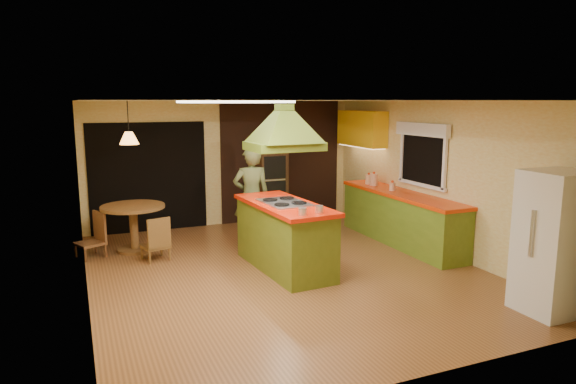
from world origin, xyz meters
name	(u,v)px	position (x,y,z in m)	size (l,w,h in m)	color
ground	(285,271)	(0.00, 0.00, 0.00)	(6.50, 6.50, 0.00)	brown
room_walls	(285,188)	(0.00, 0.00, 1.25)	(5.50, 6.50, 6.50)	beige
ceiling_plane	(285,101)	(0.00, 0.00, 2.50)	(6.50, 6.50, 0.00)	silver
brick_panel	(281,161)	(1.25, 3.23, 1.25)	(2.64, 0.03, 2.50)	#381E14
nook_opening	(149,177)	(-1.50, 3.23, 1.05)	(2.20, 0.03, 2.10)	black
right_counter	(401,218)	(2.45, 0.60, 0.46)	(0.62, 3.05, 0.92)	olive
upper_cabinets	(362,128)	(2.57, 2.20, 1.95)	(0.34, 1.40, 0.70)	yellow
window_right	(422,144)	(2.70, 0.40, 1.77)	(0.12, 1.35, 1.06)	black
fluor_panel	(235,102)	(-1.10, -1.20, 2.48)	(1.20, 0.60, 0.03)	white
kitchen_island	(284,236)	(0.03, 0.10, 0.51)	(0.95, 2.08, 1.02)	#5F6E1B
range_hood	(284,118)	(0.03, 0.10, 2.25)	(1.05, 0.77, 0.79)	#5E771D
man	(251,197)	(-0.02, 1.47, 0.87)	(0.63, 0.41, 1.73)	#4B542C
refrigerator	(554,243)	(2.34, -2.61, 0.85)	(0.70, 0.66, 1.70)	white
wall_oven	(270,180)	(0.87, 2.95, 0.89)	(0.62, 0.63, 1.78)	#432A15
dining_table	(133,219)	(-1.95, 1.94, 0.55)	(1.05, 1.05, 0.78)	brown
chair_left	(90,235)	(-2.65, 1.84, 0.36)	(0.40, 0.40, 0.73)	brown
chair_near	(155,238)	(-1.70, 1.29, 0.35)	(0.39, 0.39, 0.71)	brown
pendant_lamp	(129,138)	(-1.95, 1.94, 1.90)	(0.31, 0.31, 0.20)	#FF9E3F
canister_large	(374,180)	(2.40, 1.43, 1.03)	(0.15, 0.15, 0.22)	beige
canister_medium	(369,179)	(2.40, 1.60, 1.01)	(0.13, 0.13, 0.18)	#FDEBCC
canister_small	(392,187)	(2.40, 0.81, 0.99)	(0.11, 0.11, 0.14)	beige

